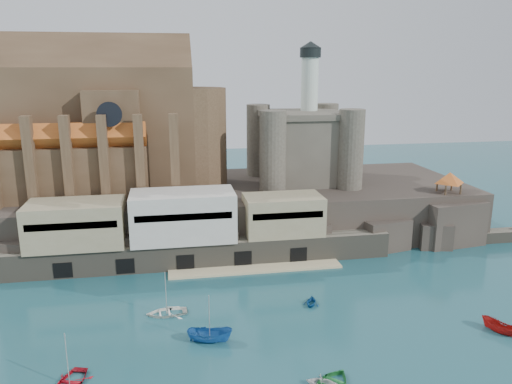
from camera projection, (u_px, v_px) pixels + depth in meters
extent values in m
plane|color=#17464F|center=(264.00, 321.00, 68.81)|extent=(300.00, 300.00, 0.00)
cube|color=black|center=(229.00, 208.00, 105.80)|extent=(100.00, 34.00, 10.00)
cube|color=black|center=(17.00, 257.00, 84.09)|extent=(9.00, 5.00, 6.00)
cube|color=black|center=(115.00, 251.00, 86.80)|extent=(9.00, 5.00, 6.00)
cube|color=black|center=(212.00, 245.00, 89.68)|extent=(9.00, 5.00, 6.00)
cube|color=black|center=(304.00, 239.00, 92.56)|extent=(9.00, 5.00, 6.00)
cube|color=black|center=(385.00, 234.00, 95.27)|extent=(9.00, 5.00, 6.00)
cube|color=#625C4E|center=(196.00, 252.00, 88.40)|extent=(70.00, 6.00, 4.50)
cube|color=#C5B383|center=(256.00, 269.00, 86.30)|extent=(30.00, 4.00, 0.40)
cube|color=black|center=(63.00, 270.00, 82.06)|extent=(3.00, 0.40, 2.60)
cube|color=black|center=(125.00, 266.00, 83.75)|extent=(3.00, 0.40, 2.60)
cube|color=black|center=(185.00, 262.00, 85.45)|extent=(3.00, 0.40, 2.60)
cube|color=black|center=(243.00, 258.00, 87.14)|extent=(3.00, 0.40, 2.60)
cube|color=black|center=(298.00, 254.00, 88.83)|extent=(3.00, 0.40, 2.60)
cube|color=gray|center=(76.00, 224.00, 84.51)|extent=(16.00, 9.00, 7.50)
cube|color=beige|center=(183.00, 216.00, 87.43)|extent=(18.00, 9.00, 8.50)
cube|color=gray|center=(283.00, 214.00, 90.67)|extent=(14.00, 8.00, 7.00)
cube|color=#463220|center=(96.00, 129.00, 99.17)|extent=(38.00, 14.00, 24.00)
cube|color=#463220|center=(92.00, 67.00, 96.26)|extent=(38.00, 13.01, 13.01)
cylinder|color=#463220|center=(193.00, 137.00, 102.88)|extent=(14.00, 14.00, 20.00)
cube|color=#463220|center=(118.00, 139.00, 100.34)|extent=(10.00, 20.00, 20.00)
cube|color=#463220|center=(70.00, 174.00, 91.12)|extent=(28.00, 5.00, 10.00)
cube|color=#463220|center=(86.00, 157.00, 109.27)|extent=(28.00, 5.00, 10.00)
cube|color=#B5551F|center=(67.00, 138.00, 89.52)|extent=(28.00, 5.66, 5.66)
cube|color=#B5551F|center=(83.00, 126.00, 107.67)|extent=(28.00, 5.66, 5.66)
cylinder|color=black|center=(109.00, 114.00, 87.37)|extent=(4.40, 0.30, 4.40)
cube|color=#463220|center=(30.00, 162.00, 86.55)|extent=(1.60, 2.20, 16.00)
cube|color=#463220|center=(68.00, 161.00, 87.60)|extent=(1.60, 2.20, 16.00)
cube|color=#463220|center=(104.00, 160.00, 88.65)|extent=(1.60, 2.20, 16.00)
cube|color=#463220|center=(140.00, 159.00, 89.70)|extent=(1.60, 2.20, 16.00)
cube|color=#463220|center=(175.00, 158.00, 90.75)|extent=(1.60, 2.20, 16.00)
cube|color=#464137|center=(302.00, 149.00, 106.55)|extent=(16.00, 16.00, 14.00)
cube|color=#464137|center=(302.00, 114.00, 104.75)|extent=(17.00, 17.00, 1.20)
cylinder|color=#464137|center=(273.00, 152.00, 97.31)|extent=(5.20, 5.20, 16.00)
cylinder|color=#464137|center=(351.00, 149.00, 100.02)|extent=(5.20, 5.20, 16.00)
cylinder|color=#464137|center=(258.00, 140.00, 112.59)|extent=(5.20, 5.20, 16.00)
cylinder|color=#464137|center=(326.00, 139.00, 115.30)|extent=(5.20, 5.20, 16.00)
cylinder|color=silver|center=(310.00, 87.00, 105.64)|extent=(3.60, 3.60, 12.00)
cylinder|color=black|center=(310.00, 53.00, 103.94)|extent=(4.40, 4.40, 2.00)
cone|color=black|center=(311.00, 45.00, 103.55)|extent=(4.60, 4.60, 1.40)
cube|color=black|center=(446.00, 220.00, 99.70)|extent=(12.00, 10.00, 8.70)
cube|color=black|center=(434.00, 235.00, 96.61)|extent=(6.00, 5.00, 5.00)
cube|color=black|center=(462.00, 222.00, 102.79)|extent=(5.00, 4.00, 6.00)
cube|color=#463220|center=(448.00, 198.00, 98.61)|extent=(4.20, 4.20, 0.30)
cylinder|color=#463220|center=(445.00, 193.00, 96.46)|extent=(0.36, 0.36, 3.20)
cylinder|color=#463220|center=(460.00, 193.00, 97.00)|extent=(0.36, 0.36, 3.20)
cylinder|color=#463220|center=(437.00, 190.00, 99.51)|extent=(0.36, 0.36, 3.20)
cylinder|color=#463220|center=(451.00, 189.00, 100.05)|extent=(0.36, 0.36, 3.20)
pyramid|color=#B5551F|center=(450.00, 178.00, 97.60)|extent=(6.40, 6.40, 2.20)
imported|color=#1F599F|center=(210.00, 341.00, 63.64)|extent=(2.70, 2.65, 5.87)
imported|color=#A11410|center=(499.00, 332.00, 65.96)|extent=(2.51, 2.53, 4.84)
imported|color=white|center=(167.00, 314.00, 70.71)|extent=(1.51, 4.20, 5.77)
imported|color=navy|center=(311.00, 305.00, 73.55)|extent=(3.25, 2.73, 3.23)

